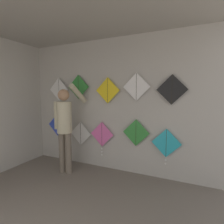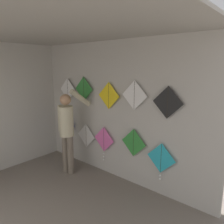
{
  "view_description": "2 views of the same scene",
  "coord_description": "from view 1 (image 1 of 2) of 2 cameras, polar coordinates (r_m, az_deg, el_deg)",
  "views": [
    {
      "loc": [
        1.69,
        0.52,
        1.65
      ],
      "look_at": [
        0.28,
        3.6,
        1.3
      ],
      "focal_mm": 28.0,
      "sensor_mm": 36.0,
      "label": 1
    },
    {
      "loc": [
        2.96,
        0.58,
        2.32
      ],
      "look_at": [
        0.37,
        3.6,
        1.47
      ],
      "focal_mm": 35.0,
      "sensor_mm": 36.0,
      "label": 2
    }
  ],
  "objects": [
    {
      "name": "kite_1",
      "position": [
        4.16,
        -10.19,
        -6.94
      ],
      "size": [
        0.55,
        0.01,
        0.55
      ],
      "color": "white"
    },
    {
      "name": "shopkeeper",
      "position": [
        3.73,
        -15.15,
        -3.56
      ],
      "size": [
        0.47,
        0.66,
        1.86
      ],
      "rotation": [
        0.0,
        0.0,
        0.09
      ],
      "color": "#726656",
      "rests_on": "ground"
    },
    {
      "name": "kite_4",
      "position": [
        3.48,
        17.27,
        -10.08
      ],
      "size": [
        0.55,
        0.04,
        0.69
      ],
      "color": "#28B2C6"
    },
    {
      "name": "kite_0",
      "position": [
        4.54,
        -17.38,
        -4.03
      ],
      "size": [
        0.55,
        0.01,
        0.55
      ],
      "color": "blue"
    },
    {
      "name": "back_panel",
      "position": [
        3.82,
        -1.81,
        2.2
      ],
      "size": [
        4.6,
        0.06,
        2.8
      ],
      "primitive_type": "cube",
      "color": "#BCB7AD",
      "rests_on": "ground"
    },
    {
      "name": "kite_8",
      "position": [
        3.47,
        7.97,
        8.14
      ],
      "size": [
        0.55,
        0.01,
        0.55
      ],
      "color": "white"
    },
    {
      "name": "kite_7",
      "position": [
        3.7,
        -1.44,
        7.07
      ],
      "size": [
        0.55,
        0.01,
        0.55
      ],
      "color": "yellow"
    },
    {
      "name": "kite_5",
      "position": [
        4.43,
        -16.94,
        7.08
      ],
      "size": [
        0.55,
        0.01,
        0.55
      ],
      "color": "white"
    },
    {
      "name": "kite_9",
      "position": [
        3.34,
        18.98,
        6.94
      ],
      "size": [
        0.55,
        0.01,
        0.55
      ],
      "color": "black"
    },
    {
      "name": "kite_3",
      "position": [
        3.55,
        7.82,
        -6.71
      ],
      "size": [
        0.55,
        0.01,
        0.55
      ],
      "color": "#338C38"
    },
    {
      "name": "kite_2",
      "position": [
        3.87,
        -3.32,
        -7.83
      ],
      "size": [
        0.55,
        0.04,
        0.76
      ],
      "color": "pink"
    },
    {
      "name": "kite_6",
      "position": [
        4.08,
        -10.92,
        8.03
      ],
      "size": [
        0.55,
        0.01,
        0.55
      ],
      "color": "#338C38"
    }
  ]
}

